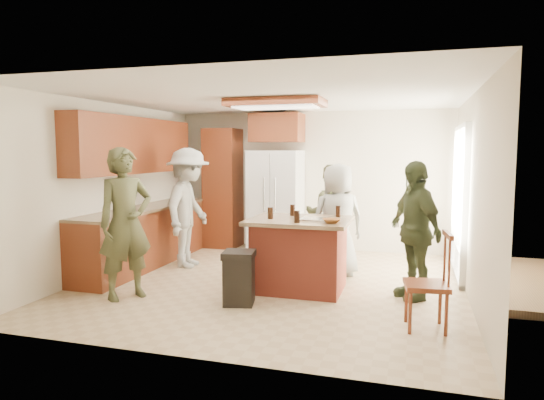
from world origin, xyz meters
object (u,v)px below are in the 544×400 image
(trash_bin, at_px, (239,277))
(person_behind_right, at_px, (337,220))
(spindle_chair, at_px, (428,285))
(person_side_right, at_px, (414,230))
(refrigerator, at_px, (276,201))
(person_counter, at_px, (188,208))
(person_behind_left, at_px, (330,215))
(person_front_left, at_px, (126,223))
(kitchen_island, at_px, (300,254))

(trash_bin, bearing_deg, person_behind_right, 60.66)
(spindle_chair, bearing_deg, person_side_right, 98.08)
(trash_bin, bearing_deg, person_side_right, 22.83)
(person_side_right, bearing_deg, refrigerator, -165.09)
(person_side_right, height_order, person_counter, person_counter)
(refrigerator, height_order, spindle_chair, refrigerator)
(spindle_chair, bearing_deg, person_behind_left, 119.49)
(person_side_right, relative_size, person_counter, 0.91)
(person_side_right, distance_m, trash_bin, 2.19)
(person_side_right, height_order, spindle_chair, person_side_right)
(refrigerator, bearing_deg, person_front_left, -106.54)
(person_front_left, bearing_deg, refrigerator, 17.80)
(person_front_left, height_order, person_counter, person_front_left)
(person_behind_right, bearing_deg, person_behind_left, -102.43)
(refrigerator, height_order, trash_bin, refrigerator)
(person_behind_right, relative_size, kitchen_island, 1.27)
(kitchen_island, xyz_separation_m, spindle_chair, (1.56, -0.99, -0.02))
(trash_bin, bearing_deg, person_behind_left, 74.01)
(person_front_left, distance_m, trash_bin, 1.53)
(person_behind_right, height_order, refrigerator, refrigerator)
(person_behind_right, distance_m, trash_bin, 1.91)
(person_counter, bearing_deg, refrigerator, -35.49)
(refrigerator, relative_size, kitchen_island, 1.41)
(person_counter, bearing_deg, kitchen_island, -115.18)
(person_side_right, relative_size, spindle_chair, 1.69)
(person_side_right, height_order, kitchen_island, person_side_right)
(person_side_right, distance_m, kitchen_island, 1.46)
(person_behind_right, xyz_separation_m, person_side_right, (1.06, -0.78, 0.03))
(person_front_left, distance_m, person_counter, 1.69)
(person_behind_right, distance_m, refrigerator, 2.00)
(person_behind_left, relative_size, trash_bin, 2.51)
(person_behind_right, height_order, spindle_chair, person_behind_right)
(person_behind_right, xyz_separation_m, spindle_chair, (1.20, -1.83, -0.36))
(person_front_left, distance_m, kitchen_island, 2.20)
(person_behind_left, distance_m, trash_bin, 2.47)
(person_counter, xyz_separation_m, kitchen_island, (1.94, -0.76, -0.45))
(person_front_left, xyz_separation_m, spindle_chair, (3.51, -0.06, -0.47))
(person_behind_left, bearing_deg, kitchen_island, 78.03)
(person_behind_left, height_order, kitchen_island, person_behind_left)
(person_behind_left, relative_size, person_counter, 0.86)
(person_behind_right, xyz_separation_m, refrigerator, (-1.34, 1.48, 0.09))
(person_side_right, bearing_deg, person_behind_right, -158.27)
(refrigerator, xyz_separation_m, spindle_chair, (2.54, -3.31, -0.45))
(person_front_left, relative_size, person_counter, 1.00)
(person_counter, height_order, kitchen_island, person_counter)
(person_behind_right, xyz_separation_m, person_counter, (-2.30, -0.07, 0.11))
(person_counter, bearing_deg, spindle_chair, -120.35)
(person_counter, bearing_deg, person_side_right, -105.69)
(person_behind_right, relative_size, person_counter, 0.88)
(trash_bin, xyz_separation_m, spindle_chair, (2.11, -0.22, 0.13))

